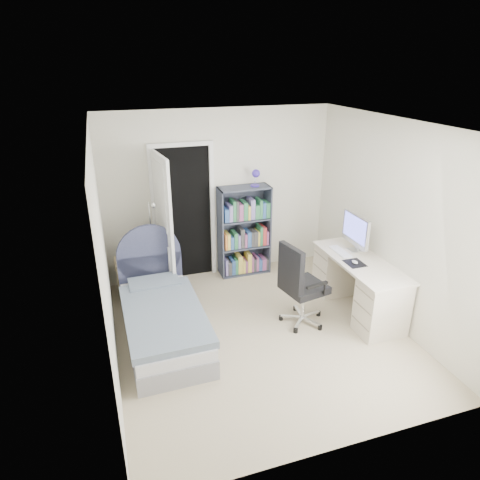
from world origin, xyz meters
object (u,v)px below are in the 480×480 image
object	(u,v)px
floor_lamp	(155,259)
bookcase	(245,234)
nightstand	(130,268)
desk	(358,283)
bed	(162,317)
office_chair	(299,282)

from	to	relation	value
floor_lamp	bookcase	world-z (taller)	bookcase
nightstand	bookcase	distance (m)	1.78
nightstand	desk	size ratio (longest dim) A/B	0.41
bookcase	floor_lamp	bearing A→B (deg)	-167.08
bed	nightstand	distance (m)	1.18
bed	desk	distance (m)	2.55
bed	office_chair	world-z (taller)	bed
desk	office_chair	xyz separation A→B (m)	(-0.89, -0.06, 0.20)
floor_lamp	office_chair	bearing A→B (deg)	-38.33
desk	floor_lamp	bearing A→B (deg)	154.19
nightstand	desk	distance (m)	3.11
nightstand	office_chair	size ratio (longest dim) A/B	0.57
bed	floor_lamp	bearing A→B (deg)	85.99
floor_lamp	desk	xyz separation A→B (m)	(2.47, -1.19, -0.17)
bed	office_chair	distance (m)	1.71
bed	desk	world-z (taller)	desk
bed	desk	xyz separation A→B (m)	(2.54, -0.22, 0.15)
bookcase	office_chair	distance (m)	1.58
desk	office_chair	distance (m)	0.91
bed	bookcase	distance (m)	2.02
bed	nightstand	world-z (taller)	bed
bed	nightstand	size ratio (longest dim) A/B	3.02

